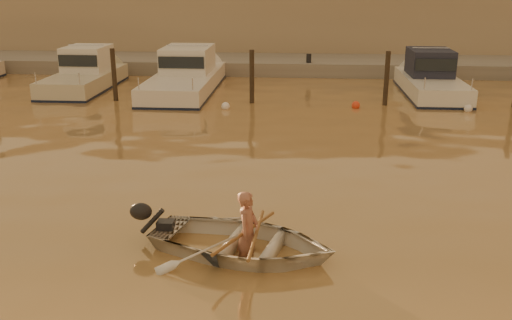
# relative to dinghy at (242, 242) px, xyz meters

# --- Properties ---
(ground_plane) EXTENTS (160.00, 160.00, 0.00)m
(ground_plane) POSITION_rel_dinghy_xyz_m (-0.69, -1.45, -0.22)
(ground_plane) COLOR #9A6B3D
(ground_plane) RESTS_ON ground
(dinghy) EXTENTS (3.73, 3.06, 0.68)m
(dinghy) POSITION_rel_dinghy_xyz_m (0.00, 0.00, 0.00)
(dinghy) COLOR silver
(dinghy) RESTS_ON ground_plane
(person) EXTENTS (0.47, 0.60, 1.47)m
(person) POSITION_rel_dinghy_xyz_m (0.10, -0.02, 0.22)
(person) COLOR #9D624E
(person) RESTS_ON dinghy
(outboard_motor) EXTENTS (0.97, 0.61, 0.70)m
(outboard_motor) POSITION_rel_dinghy_xyz_m (-1.45, 0.37, 0.06)
(outboard_motor) COLOR black
(outboard_motor) RESTS_ON dinghy
(oar_port) EXTENTS (0.14, 2.10, 0.13)m
(oar_port) POSITION_rel_dinghy_xyz_m (0.24, -0.06, 0.20)
(oar_port) COLOR brown
(oar_port) RESTS_ON dinghy
(oar_starboard) EXTENTS (0.92, 1.94, 0.13)m
(oar_starboard) POSITION_rel_dinghy_xyz_m (0.05, -0.01, 0.20)
(oar_starboard) COLOR brown
(oar_starboard) RESTS_ON dinghy
(moored_boat_1) EXTENTS (2.13, 6.38, 1.75)m
(moored_boat_1) POSITION_rel_dinghy_xyz_m (-8.24, 14.55, 0.41)
(moored_boat_1) COLOR beige
(moored_boat_1) RESTS_ON ground_plane
(moored_boat_2) EXTENTS (2.45, 8.16, 1.75)m
(moored_boat_2) POSITION_rel_dinghy_xyz_m (-3.89, 14.55, 0.41)
(moored_boat_2) COLOR white
(moored_boat_2) RESTS_ON ground_plane
(moored_boat_4) EXTENTS (2.08, 6.47, 1.75)m
(moored_boat_4) POSITION_rel_dinghy_xyz_m (6.23, 14.55, 0.41)
(moored_boat_4) COLOR silver
(moored_boat_4) RESTS_ON ground_plane
(piling_1) EXTENTS (0.18, 0.18, 2.20)m
(piling_1) POSITION_rel_dinghy_xyz_m (-6.19, 12.35, 0.68)
(piling_1) COLOR #2D2319
(piling_1) RESTS_ON ground_plane
(piling_2) EXTENTS (0.18, 0.18, 2.20)m
(piling_2) POSITION_rel_dinghy_xyz_m (-0.89, 12.35, 0.68)
(piling_2) COLOR #2D2319
(piling_2) RESTS_ON ground_plane
(piling_3) EXTENTS (0.18, 0.18, 2.20)m
(piling_3) POSITION_rel_dinghy_xyz_m (4.11, 12.35, 0.68)
(piling_3) COLOR #2D2319
(piling_3) RESTS_ON ground_plane
(fender_b) EXTENTS (0.30, 0.30, 0.30)m
(fender_b) POSITION_rel_dinghy_xyz_m (-8.60, 12.22, -0.12)
(fender_b) COLOR orange
(fender_b) RESTS_ON ground_plane
(fender_c) EXTENTS (0.30, 0.30, 0.30)m
(fender_c) POSITION_rel_dinghy_xyz_m (-1.75, 11.22, -0.12)
(fender_c) COLOR white
(fender_c) RESTS_ON ground_plane
(fender_d) EXTENTS (0.30, 0.30, 0.30)m
(fender_d) POSITION_rel_dinghy_xyz_m (2.98, 11.77, -0.12)
(fender_d) COLOR red
(fender_d) RESTS_ON ground_plane
(fender_e) EXTENTS (0.30, 0.30, 0.30)m
(fender_e) POSITION_rel_dinghy_xyz_m (6.93, 11.52, -0.12)
(fender_e) COLOR white
(fender_e) RESTS_ON ground_plane
(quay) EXTENTS (52.00, 4.00, 1.00)m
(quay) POSITION_rel_dinghy_xyz_m (-0.69, 20.05, -0.07)
(quay) COLOR gray
(quay) RESTS_ON ground_plane
(waterfront_building) EXTENTS (46.00, 7.00, 4.80)m
(waterfront_building) POSITION_rel_dinghy_xyz_m (-0.69, 25.55, 2.18)
(waterfront_building) COLOR #9E8466
(waterfront_building) RESTS_ON quay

